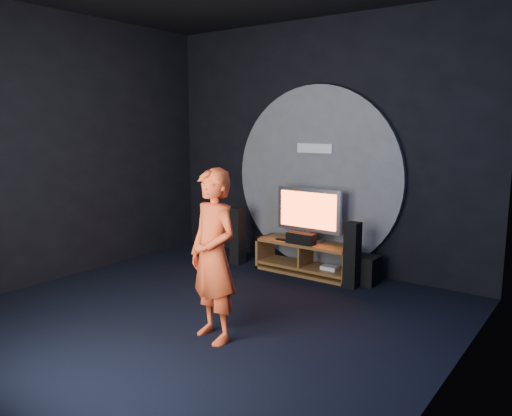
{
  "coord_description": "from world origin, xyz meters",
  "views": [
    {
      "loc": [
        3.47,
        -3.78,
        2.07
      ],
      "look_at": [
        -0.04,
        1.05,
        1.05
      ],
      "focal_mm": 35.0,
      "sensor_mm": 36.0,
      "label": 1
    }
  ],
  "objects": [
    {
      "name": "right_wall",
      "position": [
        2.5,
        0.0,
        1.75
      ],
      "size": [
        0.04,
        5.0,
        3.5
      ],
      "primitive_type": "cube",
      "color": "black",
      "rests_on": "ground"
    },
    {
      "name": "floor",
      "position": [
        0.0,
        0.0,
        0.0
      ],
      "size": [
        5.0,
        5.0,
        0.0
      ],
      "primitive_type": "plane",
      "color": "black",
      "rests_on": "ground"
    },
    {
      "name": "center_speaker",
      "position": [
        0.08,
        1.91,
        0.53
      ],
      "size": [
        0.4,
        0.15,
        0.15
      ],
      "primitive_type": "cube",
      "color": "black",
      "rests_on": "media_console"
    },
    {
      "name": "player",
      "position": [
        0.46,
        -0.33,
        0.83
      ],
      "size": [
        0.69,
        0.54,
        1.66
      ],
      "primitive_type": "imported",
      "rotation": [
        0.0,
        0.0,
        -0.26
      ],
      "color": "#DE481E",
      "rests_on": "ground"
    },
    {
      "name": "subwoofer",
      "position": [
        0.93,
        2.12,
        0.18
      ],
      "size": [
        0.33,
        0.33,
        0.37
      ],
      "primitive_type": "cube",
      "color": "black",
      "rests_on": "ground"
    },
    {
      "name": "left_wall",
      "position": [
        -2.5,
        0.0,
        1.75
      ],
      "size": [
        0.04,
        5.0,
        3.5
      ],
      "primitive_type": "cube",
      "color": "black",
      "rests_on": "ground"
    },
    {
      "name": "back_wall",
      "position": [
        0.0,
        2.5,
        1.75
      ],
      "size": [
        5.0,
        0.04,
        3.5
      ],
      "primitive_type": "cube",
      "color": "black",
      "rests_on": "ground"
    },
    {
      "name": "remote",
      "position": [
        -0.23,
        1.93,
        0.46
      ],
      "size": [
        0.18,
        0.05,
        0.02
      ],
      "primitive_type": "cube",
      "color": "black",
      "rests_on": "media_console"
    },
    {
      "name": "tv",
      "position": [
        0.08,
        2.12,
        0.85
      ],
      "size": [
        0.97,
        0.22,
        0.74
      ],
      "color": "#A5A5AC",
      "rests_on": "media_console"
    },
    {
      "name": "tower_speaker_right",
      "position": [
        0.86,
        1.87,
        0.42
      ],
      "size": [
        0.17,
        0.19,
        0.84
      ],
      "primitive_type": "cube",
      "color": "black",
      "rests_on": "ground"
    },
    {
      "name": "wall_disc_panel",
      "position": [
        0.0,
        2.44,
        1.3
      ],
      "size": [
        2.6,
        0.11,
        2.6
      ],
      "color": "#515156",
      "rests_on": "ground"
    },
    {
      "name": "tower_speaker_left",
      "position": [
        -0.99,
        1.89,
        0.42
      ],
      "size": [
        0.17,
        0.19,
        0.84
      ],
      "primitive_type": "cube",
      "color": "black",
      "rests_on": "ground"
    },
    {
      "name": "media_console",
      "position": [
        0.09,
        2.05,
        0.19
      ],
      "size": [
        1.41,
        0.45,
        0.45
      ],
      "color": "brown",
      "rests_on": "ground"
    }
  ]
}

